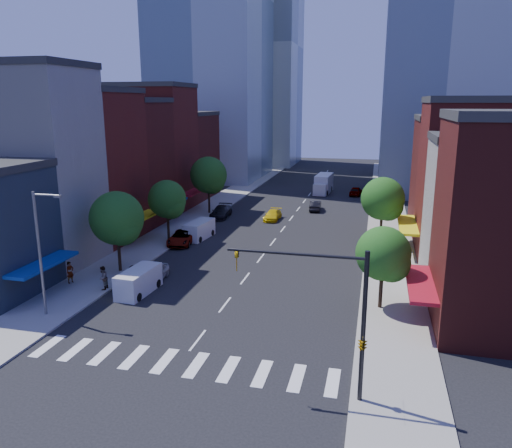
% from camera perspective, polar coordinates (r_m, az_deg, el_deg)
% --- Properties ---
extents(ground, '(220.00, 220.00, 0.00)m').
position_cam_1_polar(ground, '(33.53, -6.67, -13.06)').
color(ground, black).
rests_on(ground, ground).
extents(sidewalk_left, '(5.00, 120.00, 0.15)m').
position_cam_1_polar(sidewalk_left, '(73.36, -5.08, 1.94)').
color(sidewalk_left, gray).
rests_on(sidewalk_left, ground).
extents(sidewalk_right, '(5.00, 120.00, 0.15)m').
position_cam_1_polar(sidewalk_right, '(69.62, 14.82, 0.88)').
color(sidewalk_right, gray).
rests_on(sidewalk_right, ground).
extents(crosswalk, '(19.00, 3.00, 0.01)m').
position_cam_1_polar(crosswalk, '(31.07, -8.65, -15.43)').
color(crosswalk, silver).
rests_on(crosswalk, ground).
extents(bldg_left_1, '(12.00, 8.00, 18.00)m').
position_cam_1_polar(bldg_left_1, '(51.37, -24.71, 5.73)').
color(bldg_left_1, beige).
rests_on(bldg_left_1, ground).
extents(bldg_left_2, '(12.00, 9.00, 16.00)m').
position_cam_1_polar(bldg_left_2, '(58.34, -19.49, 6.04)').
color(bldg_left_2, maroon).
rests_on(bldg_left_2, ground).
extents(bldg_left_3, '(12.00, 8.00, 15.00)m').
position_cam_1_polar(bldg_left_3, '(65.62, -15.44, 6.67)').
color(bldg_left_3, '#501714').
rests_on(bldg_left_3, ground).
extents(bldg_left_4, '(12.00, 9.00, 17.00)m').
position_cam_1_polar(bldg_left_4, '(73.03, -12.26, 8.32)').
color(bldg_left_4, maroon).
rests_on(bldg_left_4, ground).
extents(bldg_left_5, '(12.00, 10.00, 13.00)m').
position_cam_1_polar(bldg_left_5, '(81.84, -9.29, 7.60)').
color(bldg_left_5, '#501714').
rests_on(bldg_left_5, ground).
extents(bldg_right_1, '(12.00, 8.00, 12.00)m').
position_cam_1_polar(bldg_right_1, '(45.10, 26.55, 0.70)').
color(bldg_right_1, beige).
rests_on(bldg_right_1, ground).
extents(bldg_right_2, '(12.00, 10.00, 15.00)m').
position_cam_1_polar(bldg_right_2, '(53.51, 24.68, 4.39)').
color(bldg_right_2, maroon).
rests_on(bldg_right_2, ground).
extents(bldg_right_3, '(12.00, 10.00, 13.00)m').
position_cam_1_polar(bldg_right_3, '(63.39, 22.97, 4.92)').
color(bldg_right_3, '#501714').
rests_on(bldg_right_3, ground).
extents(tower_ne, '(18.00, 20.00, 60.00)m').
position_cam_1_polar(tower_ne, '(91.65, 20.93, 22.32)').
color(tower_ne, '#9EA5AD').
rests_on(tower_ne, ground).
extents(tower_far_w, '(18.00, 18.00, 56.00)m').
position_cam_1_polar(tower_far_w, '(126.92, 0.55, 19.65)').
color(tower_far_w, '#9EA5AD').
rests_on(tower_far_w, ground).
extents(traffic_signal, '(7.24, 2.24, 8.00)m').
position_cam_1_polar(traffic_signal, '(25.89, 10.92, -11.46)').
color(traffic_signal, black).
rests_on(traffic_signal, sidewalk_right).
extents(streetlight, '(2.25, 0.25, 9.00)m').
position_cam_1_polar(streetlight, '(37.96, -23.34, -2.35)').
color(streetlight, slate).
rests_on(streetlight, sidewalk_left).
extents(tree_left_near, '(4.80, 4.80, 7.30)m').
position_cam_1_polar(tree_left_near, '(45.85, -15.48, 0.40)').
color(tree_left_near, black).
rests_on(tree_left_near, sidewalk_left).
extents(tree_left_mid, '(4.20, 4.20, 6.65)m').
position_cam_1_polar(tree_left_mid, '(55.55, -10.01, 2.63)').
color(tree_left_mid, black).
rests_on(tree_left_mid, sidewalk_left).
extents(tree_left_far, '(5.00, 5.00, 7.75)m').
position_cam_1_polar(tree_left_far, '(68.30, -5.35, 5.42)').
color(tree_left_far, black).
rests_on(tree_left_far, sidewalk_left).
extents(tree_right_near, '(4.00, 4.00, 6.20)m').
position_cam_1_polar(tree_right_near, '(37.51, 14.54, -3.55)').
color(tree_right_near, black).
rests_on(tree_right_near, sidewalk_right).
extents(tree_right_far, '(4.60, 4.60, 7.20)m').
position_cam_1_polar(tree_right_far, '(54.85, 14.43, 2.62)').
color(tree_right_far, black).
rests_on(tree_right_far, sidewalk_right).
extents(parked_car_front, '(1.88, 4.06, 1.35)m').
position_cam_1_polar(parked_car_front, '(44.29, -11.48, -5.49)').
color(parked_car_front, '#B3B3B8').
rests_on(parked_car_front, ground).
extents(parked_car_second, '(2.24, 4.89, 1.56)m').
position_cam_1_polar(parked_car_second, '(43.03, -13.42, -6.02)').
color(parked_car_second, black).
rests_on(parked_car_second, ground).
extents(parked_car_third, '(3.07, 5.49, 1.45)m').
position_cam_1_polar(parked_car_third, '(54.83, -8.47, -1.54)').
color(parked_car_third, '#999999').
rests_on(parked_car_third, ground).
extents(parked_car_rear, '(2.41, 5.40, 1.54)m').
position_cam_1_polar(parked_car_rear, '(66.87, -4.02, 1.40)').
color(parked_car_rear, black).
rests_on(parked_car_rear, ground).
extents(cargo_van_near, '(2.13, 4.76, 1.99)m').
position_cam_1_polar(cargo_van_near, '(41.52, -13.36, -6.46)').
color(cargo_van_near, silver).
rests_on(cargo_van_near, ground).
extents(cargo_van_far, '(2.40, 4.84, 1.98)m').
position_cam_1_polar(cargo_van_far, '(56.73, -6.57, -0.69)').
color(cargo_van_far, white).
rests_on(cargo_van_far, ground).
extents(taxi, '(1.91, 4.43, 1.27)m').
position_cam_1_polar(taxi, '(65.34, 1.92, 1.01)').
color(taxi, '#DEC00B').
rests_on(taxi, ground).
extents(traffic_car_oncoming, '(1.77, 4.37, 1.41)m').
position_cam_1_polar(traffic_car_oncoming, '(71.59, 6.80, 2.12)').
color(traffic_car_oncoming, black).
rests_on(traffic_car_oncoming, ground).
extents(traffic_car_far, '(2.15, 4.45, 1.47)m').
position_cam_1_polar(traffic_car_far, '(84.14, 11.33, 3.71)').
color(traffic_car_far, '#999999').
rests_on(traffic_car_far, ground).
extents(box_truck, '(2.72, 7.74, 3.07)m').
position_cam_1_polar(box_truck, '(85.58, 7.69, 4.51)').
color(box_truck, silver).
rests_on(box_truck, ground).
extents(pedestrian_near, '(0.65, 0.79, 1.86)m').
position_cam_1_polar(pedestrian_near, '(45.13, -20.48, -5.19)').
color(pedestrian_near, '#999999').
rests_on(pedestrian_near, sidewalk_left).
extents(pedestrian_far, '(0.82, 1.02, 1.97)m').
position_cam_1_polar(pedestrian_far, '(42.70, -17.10, -5.92)').
color(pedestrian_far, '#999999').
rests_on(pedestrian_far, sidewalk_left).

